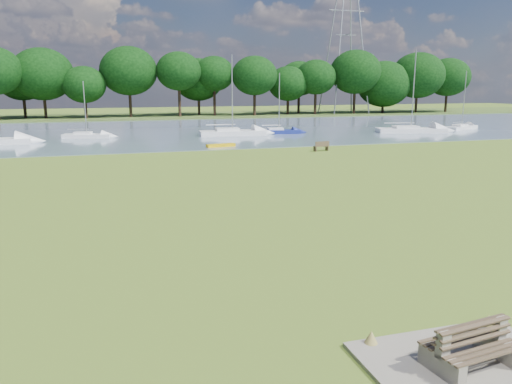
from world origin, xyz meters
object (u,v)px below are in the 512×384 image
object	(u,v)px
sailboat_6	(86,134)
sailboat_2	(232,131)
bench_pair	(471,347)
kayak	(221,145)
sailboat_0	(278,130)
pylon	(347,8)
sailboat_5	(462,126)
sailboat_7	(410,128)
riverbank_bench	(321,146)

from	to	relation	value
sailboat_6	sailboat_2	bearing A→B (deg)	8.39
bench_pair	kayak	bearing A→B (deg)	77.59
bench_pair	sailboat_0	xyz separation A→B (m)	(12.68, 48.44, -0.03)
pylon	sailboat_6	distance (m)	61.98
sailboat_5	sailboat_7	size ratio (longest dim) A/B	0.76
sailboat_5	sailboat_7	xyz separation A→B (m)	(-8.83, -1.75, 0.06)
kayak	pylon	xyz separation A→B (m)	(35.49, 46.00, 20.01)
riverbank_bench	sailboat_0	size ratio (longest dim) A/B	0.21
sailboat_7	kayak	bearing A→B (deg)	-150.79
bench_pair	riverbank_bench	bearing A→B (deg)	63.61
sailboat_5	sailboat_2	bearing A→B (deg)	155.76
bench_pair	sailboat_0	size ratio (longest dim) A/B	0.28
kayak	sailboat_2	size ratio (longest dim) A/B	0.31
sailboat_6	sailboat_7	world-z (taller)	sailboat_7
bench_pair	sailboat_7	world-z (taller)	sailboat_7
riverbank_bench	sailboat_6	xyz separation A→B (m)	(-20.30, 17.14, 0.01)
riverbank_bench	sailboat_6	distance (m)	26.57
riverbank_bench	sailboat_2	xyz separation A→B (m)	(-4.39, 15.23, 0.13)
pylon	sailboat_0	size ratio (longest dim) A/B	4.54
kayak	sailboat_5	size ratio (longest dim) A/B	0.37
pylon	sailboat_5	xyz separation A→B (m)	(-1.34, -36.90, -19.73)
sailboat_0	sailboat_5	xyz separation A→B (m)	(24.77, -1.35, -0.02)
sailboat_6	riverbank_bench	bearing A→B (deg)	-24.93
riverbank_bench	pylon	xyz separation A→B (m)	(27.54, 51.23, 19.75)
bench_pair	kayak	distance (m)	38.14
riverbank_bench	sailboat_6	world-z (taller)	sailboat_6
bench_pair	riverbank_bench	world-z (taller)	bench_pair
sailboat_0	sailboat_6	bearing A→B (deg)	-176.54
kayak	pylon	world-z (taller)	pylon
kayak	sailboat_7	xyz separation A→B (m)	(25.32, 7.35, 0.34)
pylon	sailboat_2	world-z (taller)	pylon
riverbank_bench	sailboat_0	xyz separation A→B (m)	(1.43, 15.68, 0.04)
bench_pair	sailboat_6	world-z (taller)	sailboat_6
riverbank_bench	sailboat_2	size ratio (longest dim) A/B	0.16
riverbank_bench	bench_pair	bearing A→B (deg)	-116.27
sailboat_6	bench_pair	bearing A→B (deg)	-64.48
bench_pair	sailboat_6	xyz separation A→B (m)	(-9.05, 49.91, -0.06)
sailboat_7	sailboat_5	bearing A→B (deg)	24.22
sailboat_2	sailboat_6	distance (m)	16.02
sailboat_5	sailboat_6	size ratio (longest dim) A/B	1.22
pylon	sailboat_6	bearing A→B (deg)	-144.53
sailboat_0	sailboat_2	xyz separation A→B (m)	(-5.82, -0.45, 0.09)
riverbank_bench	sailboat_0	distance (m)	15.74
bench_pair	sailboat_0	distance (m)	50.08
riverbank_bench	sailboat_7	world-z (taller)	sailboat_7
sailboat_2	sailboat_5	world-z (taller)	sailboat_2
sailboat_2	sailboat_7	distance (m)	21.92
bench_pair	sailboat_5	distance (m)	60.17
sailboat_6	sailboat_0	bearing A→B (deg)	11.39
bench_pair	pylon	size ratio (longest dim) A/B	0.06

